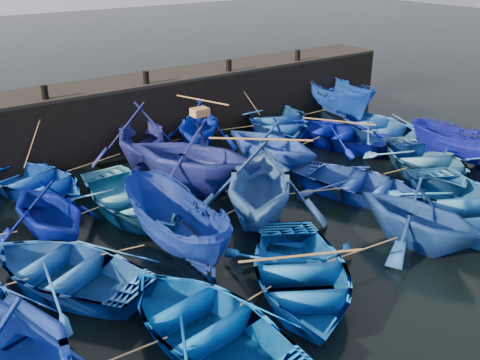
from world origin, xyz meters
TOP-DOWN VIEW (x-y plane):
  - ground at (0.00, 0.00)m, footprint 120.00×120.00m
  - quay_wall at (0.00, 10.50)m, footprint 26.00×2.50m
  - quay_top at (0.00, 10.50)m, footprint 26.00×2.50m
  - bollard_1 at (-4.00, 9.60)m, footprint 0.24×0.24m
  - bollard_2 at (0.00, 9.60)m, footprint 0.24×0.24m
  - bollard_3 at (4.00, 9.60)m, footprint 0.24×0.24m
  - bollard_4 at (8.00, 9.60)m, footprint 0.24×0.24m
  - boat_1 at (-5.34, 7.51)m, footprint 4.57×5.36m
  - boat_2 at (-1.13, 8.05)m, footprint 5.38×5.66m
  - boat_3 at (1.55, 8.22)m, footprint 4.98×5.02m
  - boat_4 at (5.28, 7.78)m, footprint 5.90×6.65m
  - boat_5 at (9.21, 7.82)m, footprint 3.01×5.31m
  - boat_7 at (-5.85, 4.20)m, footprint 3.52×3.97m
  - boat_8 at (-3.27, 4.35)m, footprint 3.67×5.07m
  - boat_9 at (-0.78, 4.78)m, footprint 6.09×6.33m
  - boat_10 at (2.47, 4.67)m, footprint 4.25×4.66m
  - boat_11 at (6.47, 5.15)m, footprint 4.42×5.36m
  - boat_12 at (8.32, 4.48)m, footprint 4.82×5.89m
  - boat_14 at (-6.26, 1.73)m, footprint 5.09×5.68m
  - boat_15 at (-3.37, 1.52)m, footprint 1.71×4.52m
  - boat_16 at (-0.28, 1.80)m, footprint 6.29×6.35m
  - boat_17 at (3.35, 1.06)m, footprint 4.46×5.25m
  - boat_18 at (6.65, 0.88)m, footprint 5.48×6.10m
  - boat_19 at (8.64, 0.77)m, footprint 3.09×4.30m
  - boat_21 at (-4.60, -1.98)m, footprint 4.04×5.18m
  - boat_22 at (-1.85, -1.83)m, footprint 5.52×5.99m
  - boat_23 at (2.28, -2.06)m, footprint 3.74×4.18m
  - boat_24 at (4.56, -2.12)m, footprint 5.97×6.65m
  - wooden_crate at (-0.48, 4.78)m, footprint 0.54×0.42m
  - mooring_ropes at (0.11, 5.13)m, footprint 18.25×11.66m
  - loose_oars at (1.47, 3.33)m, footprint 10.57×12.13m

SIDE VIEW (x-z plane):
  - ground at x=0.00m, z-range 0.00..0.00m
  - boat_17 at x=3.35m, z-range 0.00..0.93m
  - boat_1 at x=-5.34m, z-range 0.00..0.94m
  - boat_11 at x=6.47m, z-range 0.00..0.97m
  - boat_14 at x=-6.26m, z-range 0.00..0.97m
  - boat_21 at x=-4.60m, z-range 0.00..0.99m
  - boat_22 at x=-1.85m, z-range 0.00..1.01m
  - boat_8 at x=-3.27m, z-range 0.00..1.04m
  - boat_18 at x=6.65m, z-range 0.00..1.04m
  - boat_12 at x=8.32m, z-range 0.00..1.07m
  - boat_24 at x=4.56m, z-range 0.00..1.13m
  - boat_4 at x=5.28m, z-range 0.00..1.14m
  - boat_19 at x=8.64m, z-range 0.00..1.56m
  - boat_15 at x=-3.37m, z-range 0.00..1.75m
  - mooring_ropes at x=0.11m, z-range -0.17..1.93m
  - boat_7 at x=-5.85m, z-range 0.00..1.93m
  - boat_5 at x=9.21m, z-range 0.00..1.94m
  - boat_23 at x=2.28m, z-range 0.00..1.98m
  - boat_3 at x=1.55m, z-range 0.00..2.00m
  - boat_10 at x=2.47m, z-range 0.00..2.10m
  - boat_2 at x=-1.13m, z-range 0.00..2.33m
  - quay_wall at x=0.00m, z-range 0.00..2.50m
  - boat_16 at x=-0.28m, z-range 0.00..2.53m
  - boat_9 at x=-0.78m, z-range 0.00..2.56m
  - loose_oars at x=1.47m, z-range 0.85..2.47m
  - quay_top at x=0.00m, z-range 2.50..2.62m
  - wooden_crate at x=-0.48m, z-range 2.56..2.82m
  - bollard_1 at x=-4.00m, z-range 2.62..3.12m
  - bollard_2 at x=0.00m, z-range 2.62..3.12m
  - bollard_3 at x=4.00m, z-range 2.62..3.12m
  - bollard_4 at x=8.00m, z-range 2.62..3.12m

